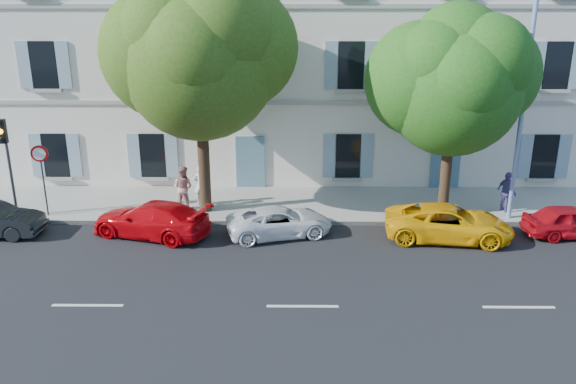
{
  "coord_description": "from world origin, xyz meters",
  "views": [
    {
      "loc": [
        -0.28,
        -17.85,
        7.84
      ],
      "look_at": [
        -0.46,
        2.0,
        1.4
      ],
      "focal_mm": 35.0,
      "sensor_mm": 36.0,
      "label": 1
    }
  ],
  "objects_px": {
    "car_red_coupe": "(151,219)",
    "tree_left": "(199,63)",
    "car_yellow_supercar": "(448,223)",
    "traffic_light": "(5,147)",
    "pedestrian_c": "(507,192)",
    "pedestrian_b": "(183,187)",
    "car_red_hatchback": "(572,221)",
    "road_sign": "(41,165)",
    "tree_right": "(453,88)",
    "pedestrian_a": "(201,185)",
    "car_white_coupe": "(279,222)",
    "street_lamp": "(527,92)"
  },
  "relations": [
    {
      "from": "pedestrian_c",
      "to": "car_white_coupe",
      "type": "bearing_deg",
      "value": 81.44
    },
    {
      "from": "car_red_coupe",
      "to": "car_yellow_supercar",
      "type": "height_order",
      "value": "car_red_coupe"
    },
    {
      "from": "tree_left",
      "to": "pedestrian_b",
      "type": "bearing_deg",
      "value": 164.09
    },
    {
      "from": "car_red_coupe",
      "to": "car_yellow_supercar",
      "type": "relative_size",
      "value": 0.97
    },
    {
      "from": "tree_left",
      "to": "pedestrian_c",
      "type": "xyz_separation_m",
      "value": [
        12.0,
        -0.01,
        -5.01
      ]
    },
    {
      "from": "street_lamp",
      "to": "car_white_coupe",
      "type": "bearing_deg",
      "value": -171.47
    },
    {
      "from": "car_red_coupe",
      "to": "car_red_hatchback",
      "type": "xyz_separation_m",
      "value": [
        15.23,
        0.07,
        -0.05
      ]
    },
    {
      "from": "car_yellow_supercar",
      "to": "pedestrian_c",
      "type": "bearing_deg",
      "value": -42.58
    },
    {
      "from": "car_white_coupe",
      "to": "pedestrian_c",
      "type": "bearing_deg",
      "value": -91.31
    },
    {
      "from": "tree_right",
      "to": "car_red_hatchback",
      "type": "bearing_deg",
      "value": -22.58
    },
    {
      "from": "car_yellow_supercar",
      "to": "road_sign",
      "type": "xyz_separation_m",
      "value": [
        -15.21,
        1.92,
        1.56
      ]
    },
    {
      "from": "tree_left",
      "to": "tree_right",
      "type": "height_order",
      "value": "tree_left"
    },
    {
      "from": "car_white_coupe",
      "to": "pedestrian_a",
      "type": "distance_m",
      "value": 4.48
    },
    {
      "from": "car_white_coupe",
      "to": "pedestrian_c",
      "type": "relative_size",
      "value": 2.34
    },
    {
      "from": "car_red_coupe",
      "to": "pedestrian_a",
      "type": "bearing_deg",
      "value": 174.11
    },
    {
      "from": "tree_left",
      "to": "pedestrian_b",
      "type": "relative_size",
      "value": 5.12
    },
    {
      "from": "car_yellow_supercar",
      "to": "tree_right",
      "type": "relative_size",
      "value": 0.58
    },
    {
      "from": "car_red_coupe",
      "to": "street_lamp",
      "type": "height_order",
      "value": "street_lamp"
    },
    {
      "from": "traffic_light",
      "to": "pedestrian_c",
      "type": "bearing_deg",
      "value": 2.39
    },
    {
      "from": "car_yellow_supercar",
      "to": "pedestrian_a",
      "type": "xyz_separation_m",
      "value": [
        -9.35,
        3.3,
        0.36
      ]
    },
    {
      "from": "car_white_coupe",
      "to": "car_red_hatchback",
      "type": "bearing_deg",
      "value": -105.23
    },
    {
      "from": "tree_left",
      "to": "road_sign",
      "type": "xyz_separation_m",
      "value": [
        -6.15,
        -0.61,
        -3.8
      ]
    },
    {
      "from": "tree_left",
      "to": "pedestrian_c",
      "type": "bearing_deg",
      "value": -0.05
    },
    {
      "from": "pedestrian_b",
      "to": "pedestrian_c",
      "type": "distance_m",
      "value": 12.94
    },
    {
      "from": "car_red_hatchback",
      "to": "road_sign",
      "type": "distance_m",
      "value": 19.88
    },
    {
      "from": "car_white_coupe",
      "to": "tree_right",
      "type": "bearing_deg",
      "value": -89.85
    },
    {
      "from": "traffic_light",
      "to": "pedestrian_a",
      "type": "height_order",
      "value": "traffic_light"
    },
    {
      "from": "street_lamp",
      "to": "tree_right",
      "type": "bearing_deg",
      "value": 170.72
    },
    {
      "from": "pedestrian_b",
      "to": "car_red_hatchback",
      "type": "bearing_deg",
      "value": -170.95
    },
    {
      "from": "traffic_light",
      "to": "street_lamp",
      "type": "xyz_separation_m",
      "value": [
        19.23,
        -0.08,
        2.1
      ]
    },
    {
      "from": "car_red_hatchback",
      "to": "pedestrian_b",
      "type": "relative_size",
      "value": 1.93
    },
    {
      "from": "tree_right",
      "to": "road_sign",
      "type": "xyz_separation_m",
      "value": [
        -15.53,
        -0.13,
        -2.93
      ]
    },
    {
      "from": "car_red_coupe",
      "to": "tree_right",
      "type": "distance_m",
      "value": 12.03
    },
    {
      "from": "car_white_coupe",
      "to": "pedestrian_b",
      "type": "bearing_deg",
      "value": 42.46
    },
    {
      "from": "car_yellow_supercar",
      "to": "car_red_hatchback",
      "type": "xyz_separation_m",
      "value": [
        4.54,
        0.3,
        -0.04
      ]
    },
    {
      "from": "car_red_coupe",
      "to": "tree_left",
      "type": "height_order",
      "value": "tree_left"
    },
    {
      "from": "tree_left",
      "to": "road_sign",
      "type": "bearing_deg",
      "value": -174.31
    },
    {
      "from": "pedestrian_c",
      "to": "car_red_coupe",
      "type": "bearing_deg",
      "value": 77.12
    },
    {
      "from": "pedestrian_a",
      "to": "pedestrian_b",
      "type": "height_order",
      "value": "pedestrian_b"
    },
    {
      "from": "car_yellow_supercar",
      "to": "tree_left",
      "type": "xyz_separation_m",
      "value": [
        -9.06,
        2.54,
        5.36
      ]
    },
    {
      "from": "car_yellow_supercar",
      "to": "car_red_hatchback",
      "type": "bearing_deg",
      "value": -79.45
    },
    {
      "from": "tree_right",
      "to": "street_lamp",
      "type": "xyz_separation_m",
      "value": [
        2.52,
        -0.41,
        -0.07
      ]
    },
    {
      "from": "tree_right",
      "to": "road_sign",
      "type": "distance_m",
      "value": 15.81
    },
    {
      "from": "street_lamp",
      "to": "pedestrian_b",
      "type": "height_order",
      "value": "street_lamp"
    },
    {
      "from": "tree_left",
      "to": "road_sign",
      "type": "relative_size",
      "value": 3.21
    },
    {
      "from": "car_red_hatchback",
      "to": "pedestrian_a",
      "type": "height_order",
      "value": "pedestrian_a"
    },
    {
      "from": "car_red_hatchback",
      "to": "pedestrian_c",
      "type": "bearing_deg",
      "value": 31.94
    },
    {
      "from": "tree_right",
      "to": "road_sign",
      "type": "bearing_deg",
      "value": -179.54
    },
    {
      "from": "car_white_coupe",
      "to": "traffic_light",
      "type": "height_order",
      "value": "traffic_light"
    },
    {
      "from": "car_yellow_supercar",
      "to": "tree_left",
      "type": "bearing_deg",
      "value": 81.15
    }
  ]
}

